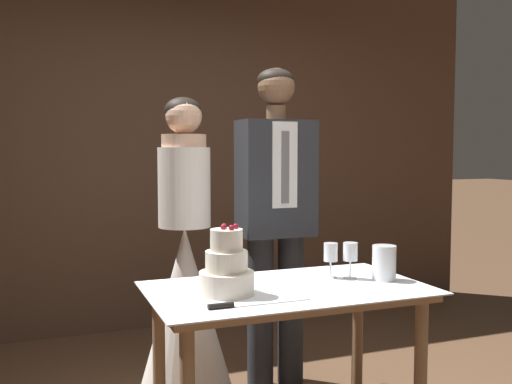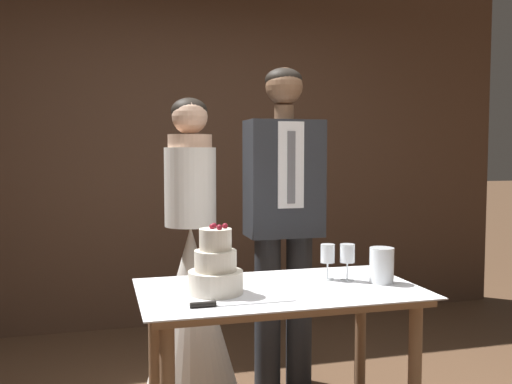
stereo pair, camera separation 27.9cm
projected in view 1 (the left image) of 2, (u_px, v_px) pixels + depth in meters
The scene contains 9 objects.
wall_back at pixel (160, 143), 4.39m from camera, with size 5.50×0.12×2.84m, color #513828.
cake_table at pixel (287, 312), 2.48m from camera, with size 1.20×0.70×0.77m.
tiered_cake at pixel (227, 269), 2.35m from camera, with size 0.23×0.23×0.29m.
cake_knife at pixel (240, 305), 2.16m from camera, with size 0.42×0.02×0.02m.
wine_glass_near at pixel (350, 253), 2.63m from camera, with size 0.07×0.07×0.17m.
wine_glass_middle at pixel (331, 253), 2.65m from camera, with size 0.06×0.06×0.16m.
hurricane_candle at pixel (384, 264), 2.61m from camera, with size 0.11×0.11×0.16m.
bride at pixel (185, 291), 3.09m from camera, with size 0.54×0.54×1.65m.
groom at pixel (276, 209), 3.25m from camera, with size 0.42×0.25×1.82m.
Camera 1 is at (-0.89, -2.13, 1.36)m, focal length 40.00 mm.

